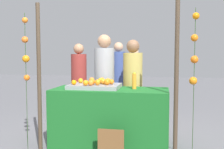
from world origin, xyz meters
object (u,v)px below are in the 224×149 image
stall_counter (110,117)px  vendor_left (104,88)px  orange_0 (103,81)px  orange_1 (81,81)px  chalkboard_sign (111,145)px  vendor_right (133,91)px  juice_bottle (134,81)px

stall_counter → vendor_left: (-0.22, 0.63, 0.36)m
orange_0 → vendor_left: 0.60m
stall_counter → orange_1: bearing=164.2°
orange_1 → vendor_left: (0.27, 0.49, -0.16)m
chalkboard_sign → vendor_right: 1.30m
stall_counter → vendor_left: bearing=109.6°
stall_counter → orange_0: orange_0 is taller
stall_counter → vendor_right: 0.74m
chalkboard_sign → orange_0: bearing=110.9°
chalkboard_sign → juice_bottle: bearing=69.6°
juice_bottle → vendor_right: (-0.08, 0.56, -0.22)m
stall_counter → juice_bottle: 0.65m
orange_1 → vendor_right: 0.92m
chalkboard_sign → vendor_right: vendor_right is taller
orange_1 → orange_0: bearing=-11.4°
vendor_left → orange_0: bearing=-79.5°
stall_counter → vendor_right: size_ratio=1.06×
orange_1 → vendor_right: size_ratio=0.05×
orange_0 → orange_1: 0.38m
juice_bottle → vendor_left: 0.84m
orange_1 → chalkboard_sign: bearing=-48.9°
vendor_right → orange_0: bearing=-125.3°
vendor_left → chalkboard_sign: bearing=-73.9°
stall_counter → juice_bottle: (0.35, 0.05, 0.54)m
orange_0 → orange_1: orange_0 is taller
orange_0 → vendor_left: vendor_left is taller
stall_counter → orange_1: orange_1 is taller
vendor_left → vendor_right: size_ratio=1.06×
stall_counter → orange_0: size_ratio=20.27×
juice_bottle → chalkboard_sign: 1.01m
orange_0 → stall_counter: bearing=-28.1°
vendor_left → juice_bottle: bearing=-45.2°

